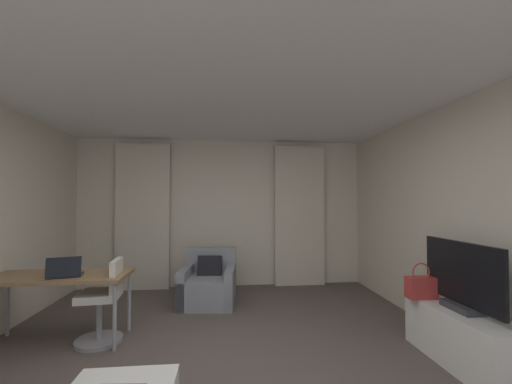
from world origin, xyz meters
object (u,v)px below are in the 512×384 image
desk (59,281)px  handbag_primary (421,287)px  laptop (65,273)px  desk_chair (103,305)px  tv_console (464,338)px  armchair (209,285)px  tv_flatscreen (462,278)px

desk → handbag_primary: (3.82, -0.49, -0.04)m
handbag_primary → laptop: bearing=174.2°
desk → desk_chair: bearing=-3.2°
desk_chair → tv_console: bearing=-13.7°
desk_chair → laptop: size_ratio=2.35×
desk → handbag_primary: bearing=-7.3°
armchair → handbag_primary: 2.83m
tv_flatscreen → tv_console: bearing=-90.0°
desk → handbag_primary: 3.85m
tv_console → handbag_primary: (-0.15, 0.39, 0.37)m
desk → desk_chair: 0.54m
desk_chair → handbag_primary: desk_chair is taller
tv_flatscreen → desk: bearing=167.7°
desk_chair → handbag_primary: 3.39m
desk_chair → laptop: laptop is taller
armchair → laptop: 1.97m
laptop → tv_console: laptop is taller
laptop → tv_flatscreen: size_ratio=0.40×
armchair → tv_console: size_ratio=0.77×
armchair → desk_chair: (-1.07, -1.18, 0.13)m
desk_chair → laptop: 0.53m
tv_console → laptop: bearing=168.7°
desk_chair → tv_console: desk_chair is taller
laptop → handbag_primary: laptop is taller
tv_console → desk_chair: bearing=166.3°
armchair → tv_flatscreen: bearing=-39.7°
desk → tv_console: desk is taller
tv_flatscreen → desk_chair: bearing=166.5°
desk_chair → tv_flatscreen: size_ratio=0.93×
armchair → laptop: size_ratio=2.37×
tv_flatscreen → armchair: bearing=140.3°
desk → laptop: 0.19m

